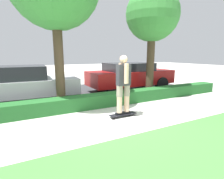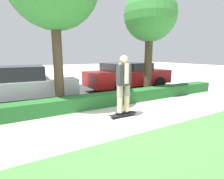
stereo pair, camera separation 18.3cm
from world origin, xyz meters
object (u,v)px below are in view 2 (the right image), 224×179
at_px(skateboard, 123,114).
at_px(parked_car_middle, 128,75).
at_px(parked_car_front, 14,84).
at_px(skater_person, 124,83).
at_px(tree_mid, 150,16).

xyz_separation_m(skateboard, parked_car_middle, (2.45, 3.38, 0.74)).
relative_size(skateboard, parked_car_front, 0.19).
xyz_separation_m(skater_person, parked_car_front, (-2.97, 3.40, -0.29)).
distance_m(parked_car_front, parked_car_middle, 5.42).
height_order(skateboard, tree_mid, tree_mid).
height_order(skateboard, skater_person, skater_person).
bearing_deg(tree_mid, skater_person, -143.33).
bearing_deg(parked_car_front, skater_person, -46.88).
relative_size(skater_person, parked_car_front, 0.38).
bearing_deg(skater_person, tree_mid, 36.67).
height_order(skateboard, parked_car_middle, parked_car_middle).
relative_size(skater_person, parked_car_middle, 0.39).
bearing_deg(skateboard, skater_person, 0.00).
bearing_deg(parked_car_middle, parked_car_front, 178.40).
distance_m(skater_person, parked_car_front, 4.52).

